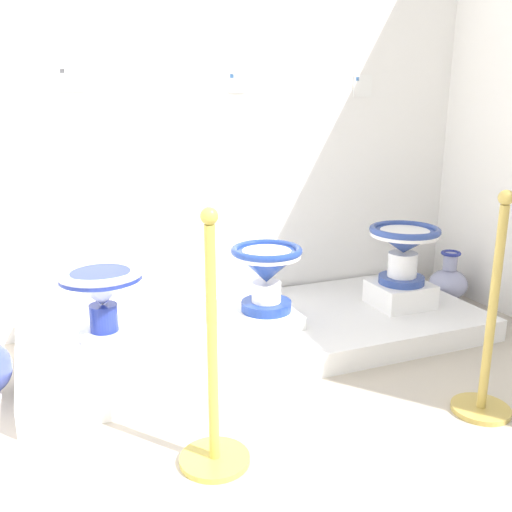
{
  "coord_description": "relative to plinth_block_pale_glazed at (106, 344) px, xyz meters",
  "views": [
    {
      "loc": [
        0.47,
        -0.42,
        1.36
      ],
      "look_at": [
        1.6,
        2.35,
        0.53
      ],
      "focal_mm": 39.61,
      "sensor_mm": 36.0,
      "label": 1
    }
  ],
  "objects": [
    {
      "name": "info_placard_third",
      "position": [
        1.81,
        0.57,
        1.29
      ],
      "size": [
        0.14,
        0.01,
        0.14
      ],
      "color": "white"
    },
    {
      "name": "plinth_block_rightmost",
      "position": [
        0.9,
        0.03,
        0.01
      ],
      "size": [
        0.32,
        0.38,
        0.07
      ],
      "primitive_type": "cube",
      "color": "white",
      "rests_on": "display_platform"
    },
    {
      "name": "antique_toilet_rightmost",
      "position": [
        0.9,
        0.03,
        0.29
      ],
      "size": [
        0.4,
        0.4,
        0.37
      ],
      "color": "navy",
      "rests_on": "plinth_block_rightmost"
    },
    {
      "name": "antique_toilet_tall_cobalt",
      "position": [
        1.77,
        -0.03,
        0.36
      ],
      "size": [
        0.42,
        0.42,
        0.35
      ],
      "color": "#2C448F",
      "rests_on": "plinth_block_tall_cobalt"
    },
    {
      "name": "stanchion_post_near_right",
      "position": [
        1.51,
        -1.02,
        0.14
      ],
      "size": [
        0.26,
        0.26,
        1.01
      ],
      "color": "#B29643",
      "rests_on": "ground_plane"
    },
    {
      "name": "info_placard_second",
      "position": [
        0.93,
        0.57,
        1.3
      ],
      "size": [
        0.11,
        0.01,
        0.12
      ],
      "color": "white"
    },
    {
      "name": "decorative_vase_corner",
      "position": [
        2.32,
        0.18,
        -0.02
      ],
      "size": [
        0.26,
        0.26,
        0.36
      ],
      "color": "navy",
      "rests_on": "ground_plane"
    },
    {
      "name": "plinth_block_tall_cobalt",
      "position": [
        1.77,
        -0.03,
        0.04
      ],
      "size": [
        0.34,
        0.31,
        0.15
      ],
      "primitive_type": "cube",
      "color": "white",
      "rests_on": "display_platform"
    },
    {
      "name": "display_platform",
      "position": [
        0.88,
        0.04,
        -0.09
      ],
      "size": [
        2.63,
        1.03,
        0.13
      ],
      "primitive_type": "cube",
      "color": "white",
      "rests_on": "ground_plane"
    },
    {
      "name": "stanchion_post_near_left",
      "position": [
        0.28,
        -0.92,
        0.12
      ],
      "size": [
        0.27,
        0.27,
        1.01
      ],
      "color": "gold",
      "rests_on": "ground_plane"
    },
    {
      "name": "plinth_block_pale_glazed",
      "position": [
        0.0,
        0.0,
        0.0
      ],
      "size": [
        0.34,
        0.38,
        0.06
      ],
      "primitive_type": "cube",
      "color": "white",
      "rests_on": "display_platform"
    },
    {
      "name": "info_placard_first",
      "position": [
        -0.01,
        0.57,
        1.31
      ],
      "size": [
        0.13,
        0.01,
        0.13
      ],
      "color": "white"
    },
    {
      "name": "antique_toilet_pale_glazed",
      "position": [
        0.0,
        0.0,
        0.3
      ],
      "size": [
        0.42,
        0.42,
        0.37
      ],
      "color": "#AEB6E3",
      "rests_on": "plinth_block_pale_glazed"
    },
    {
      "name": "wall_back",
      "position": [
        0.88,
        0.6,
        1.27
      ],
      "size": [
        3.49,
        0.06,
        2.85
      ],
      "primitive_type": "cube",
      "color": "white",
      "rests_on": "ground_plane"
    }
  ]
}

